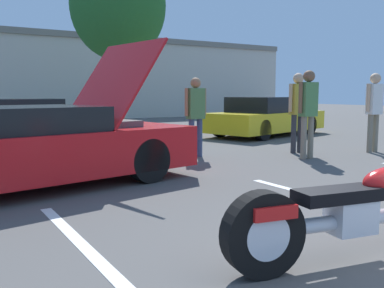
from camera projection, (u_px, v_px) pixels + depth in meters
The scene contains 10 objects.
far_building at pixel (12, 74), 21.71m from camera, with size 32.00×4.20×4.40m.
tree_background at pixel (118, 6), 15.43m from camera, with size 3.45×3.45×6.50m.
motorcycle at pixel (364, 211), 3.45m from camera, with size 2.51×0.81×0.96m.
show_car_hood_open at pixel (32, 146), 6.07m from camera, with size 4.97×2.66×2.18m.
parked_car_mid_row at pixel (22, 122), 11.44m from camera, with size 4.85×2.12×1.20m.
parked_car_right_row at pixel (266, 117), 13.70m from camera, with size 4.73×2.89×1.23m.
spectator_near_motorcycle at pixel (196, 110), 8.98m from camera, with size 0.52×0.22×1.67m.
spectator_by_show_car at pixel (308, 106), 8.71m from camera, with size 0.52×0.24×1.81m.
spectator_midground at pixel (298, 105), 9.61m from camera, with size 0.52×0.24×1.80m.
spectator_far_lot at pixel (374, 105), 9.70m from camera, with size 0.52×0.24×1.80m.
Camera 1 is at (-3.67, -0.87, 1.34)m, focal length 40.00 mm.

